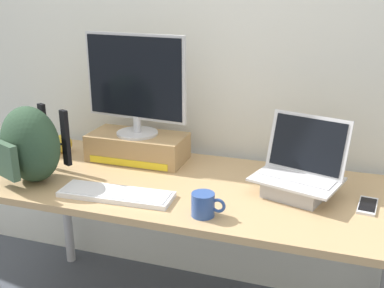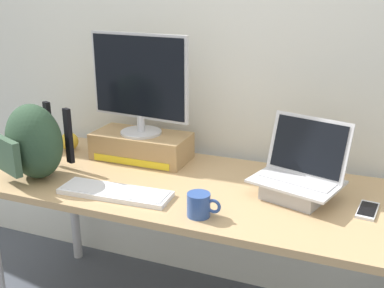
{
  "view_description": "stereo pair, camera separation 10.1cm",
  "coord_description": "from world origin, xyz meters",
  "px_view_note": "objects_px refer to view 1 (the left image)",
  "views": [
    {
      "loc": [
        0.57,
        -1.72,
        1.54
      ],
      "look_at": [
        0.0,
        0.0,
        0.91
      ],
      "focal_mm": 43.59,
      "sensor_mm": 36.0,
      "label": 1
    },
    {
      "loc": [
        0.67,
        -1.68,
        1.54
      ],
      "look_at": [
        0.0,
        0.0,
        0.91
      ],
      "focal_mm": 43.59,
      "sensor_mm": 36.0,
      "label": 2
    }
  ],
  "objects_px": {
    "messenger_backpack": "(30,145)",
    "open_laptop": "(298,179)",
    "toner_box_yellow": "(138,147)",
    "coffee_mug": "(204,205)",
    "external_keyboard": "(116,194)",
    "desktop_monitor": "(135,84)",
    "plush_toy": "(63,144)",
    "cell_phone": "(368,206)"
  },
  "relations": [
    {
      "from": "open_laptop",
      "to": "desktop_monitor",
      "type": "bearing_deg",
      "value": -174.92
    },
    {
      "from": "external_keyboard",
      "to": "cell_phone",
      "type": "xyz_separation_m",
      "value": [
        0.95,
        0.22,
        -0.01
      ]
    },
    {
      "from": "open_laptop",
      "to": "cell_phone",
      "type": "bearing_deg",
      "value": 9.71
    },
    {
      "from": "coffee_mug",
      "to": "cell_phone",
      "type": "relative_size",
      "value": 0.8
    },
    {
      "from": "open_laptop",
      "to": "coffee_mug",
      "type": "height_order",
      "value": "open_laptop"
    },
    {
      "from": "external_keyboard",
      "to": "toner_box_yellow",
      "type": "bearing_deg",
      "value": 99.88
    },
    {
      "from": "cell_phone",
      "to": "external_keyboard",
      "type": "bearing_deg",
      "value": -160.31
    },
    {
      "from": "external_keyboard",
      "to": "cell_phone",
      "type": "distance_m",
      "value": 0.97
    },
    {
      "from": "messenger_backpack",
      "to": "plush_toy",
      "type": "bearing_deg",
      "value": 125.26
    },
    {
      "from": "coffee_mug",
      "to": "toner_box_yellow",
      "type": "bearing_deg",
      "value": 136.07
    },
    {
      "from": "toner_box_yellow",
      "to": "open_laptop",
      "type": "xyz_separation_m",
      "value": [
        0.77,
        -0.16,
        0.0
      ]
    },
    {
      "from": "messenger_backpack",
      "to": "cell_phone",
      "type": "relative_size",
      "value": 2.29
    },
    {
      "from": "open_laptop",
      "to": "coffee_mug",
      "type": "bearing_deg",
      "value": -119.19
    },
    {
      "from": "messenger_backpack",
      "to": "cell_phone",
      "type": "distance_m",
      "value": 1.39
    },
    {
      "from": "toner_box_yellow",
      "to": "messenger_backpack",
      "type": "relative_size",
      "value": 1.26
    },
    {
      "from": "messenger_backpack",
      "to": "plush_toy",
      "type": "xyz_separation_m",
      "value": [
        -0.08,
        0.35,
        -0.12
      ]
    },
    {
      "from": "open_laptop",
      "to": "external_keyboard",
      "type": "height_order",
      "value": "open_laptop"
    },
    {
      "from": "external_keyboard",
      "to": "desktop_monitor",
      "type": "bearing_deg",
      "value": 99.94
    },
    {
      "from": "messenger_backpack",
      "to": "external_keyboard",
      "type": "bearing_deg",
      "value": 17.7
    },
    {
      "from": "toner_box_yellow",
      "to": "cell_phone",
      "type": "distance_m",
      "value": 1.06
    },
    {
      "from": "cell_phone",
      "to": "open_laptop",
      "type": "bearing_deg",
      "value": 179.82
    },
    {
      "from": "external_keyboard",
      "to": "cell_phone",
      "type": "relative_size",
      "value": 2.92
    },
    {
      "from": "open_laptop",
      "to": "messenger_backpack",
      "type": "height_order",
      "value": "messenger_backpack"
    },
    {
      "from": "open_laptop",
      "to": "cell_phone",
      "type": "distance_m",
      "value": 0.28
    },
    {
      "from": "open_laptop",
      "to": "toner_box_yellow",
      "type": "bearing_deg",
      "value": -175.01
    },
    {
      "from": "toner_box_yellow",
      "to": "desktop_monitor",
      "type": "height_order",
      "value": "desktop_monitor"
    },
    {
      "from": "toner_box_yellow",
      "to": "coffee_mug",
      "type": "distance_m",
      "value": 0.65
    },
    {
      "from": "coffee_mug",
      "to": "open_laptop",
      "type": "bearing_deg",
      "value": 44.28
    },
    {
      "from": "desktop_monitor",
      "to": "plush_toy",
      "type": "distance_m",
      "value": 0.52
    },
    {
      "from": "desktop_monitor",
      "to": "plush_toy",
      "type": "bearing_deg",
      "value": -170.41
    },
    {
      "from": "toner_box_yellow",
      "to": "open_laptop",
      "type": "distance_m",
      "value": 0.79
    },
    {
      "from": "desktop_monitor",
      "to": "external_keyboard",
      "type": "xyz_separation_m",
      "value": [
        0.09,
        -0.41,
        -0.36
      ]
    },
    {
      "from": "messenger_backpack",
      "to": "open_laptop",
      "type": "bearing_deg",
      "value": 33.88
    },
    {
      "from": "plush_toy",
      "to": "desktop_monitor",
      "type": "bearing_deg",
      "value": 3.74
    },
    {
      "from": "toner_box_yellow",
      "to": "messenger_backpack",
      "type": "bearing_deg",
      "value": -130.88
    },
    {
      "from": "desktop_monitor",
      "to": "cell_phone",
      "type": "height_order",
      "value": "desktop_monitor"
    },
    {
      "from": "external_keyboard",
      "to": "messenger_backpack",
      "type": "distance_m",
      "value": 0.44
    },
    {
      "from": "toner_box_yellow",
      "to": "open_laptop",
      "type": "height_order",
      "value": "open_laptop"
    },
    {
      "from": "toner_box_yellow",
      "to": "messenger_backpack",
      "type": "height_order",
      "value": "messenger_backpack"
    },
    {
      "from": "toner_box_yellow",
      "to": "messenger_backpack",
      "type": "distance_m",
      "value": 0.5
    },
    {
      "from": "messenger_backpack",
      "to": "coffee_mug",
      "type": "xyz_separation_m",
      "value": [
        0.79,
        -0.08,
        -0.12
      ]
    },
    {
      "from": "toner_box_yellow",
      "to": "messenger_backpack",
      "type": "xyz_separation_m",
      "value": [
        -0.32,
        -0.37,
        0.1
      ]
    }
  ]
}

